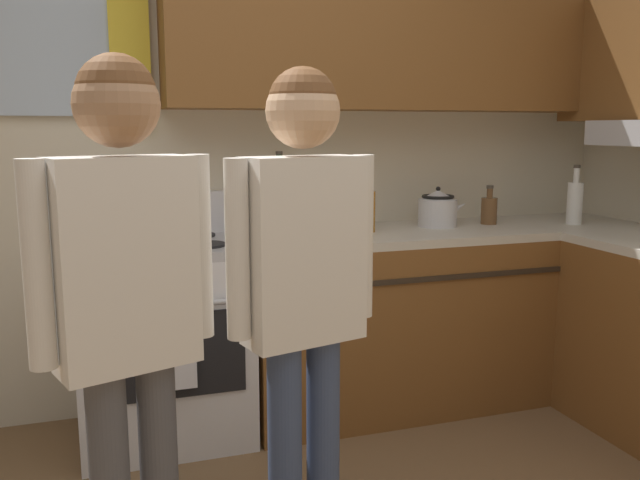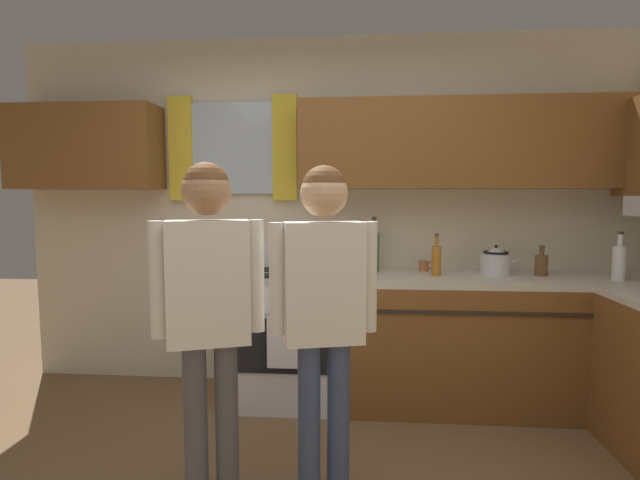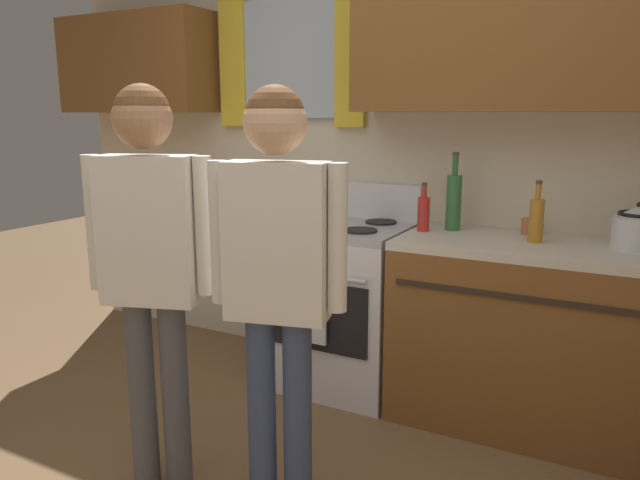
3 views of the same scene
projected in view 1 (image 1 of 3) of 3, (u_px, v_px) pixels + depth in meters
The scene contains 12 objects.
back_wall_unit at pixel (208, 111), 3.19m from camera, with size 4.60×0.42×2.60m.
kitchen_counter_run at pixel (525, 324), 3.26m from camera, with size 2.12×1.75×0.90m.
stove_oven at pixel (163, 337), 3.01m from camera, with size 0.74×0.67×1.10m.
bottle_oil_amber at pixel (369, 210), 3.23m from camera, with size 0.06×0.06×0.29m.
bottle_milk_white at pixel (575, 202), 3.50m from camera, with size 0.08×0.08×0.31m.
bottle_squat_brown at pixel (489, 210), 3.51m from camera, with size 0.08×0.08×0.21m.
bottle_wine_green at pixel (280, 202), 3.20m from camera, with size 0.08×0.08×0.39m.
bottle_sauce_red at pixel (259, 217), 3.08m from camera, with size 0.06×0.06×0.25m.
cup_terracotta at pixel (345, 220), 3.39m from camera, with size 0.11×0.07×0.08m.
stovetop_kettle at pixel (438, 208), 3.42m from camera, with size 0.27×0.20×0.21m.
adult_left at pixel (126, 286), 1.72m from camera, with size 0.47×0.26×1.59m.
adult_in_plaid at pixel (304, 270), 1.95m from camera, with size 0.48×0.23×1.57m.
Camera 1 is at (-0.45, -1.43, 1.40)m, focal length 37.22 mm.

